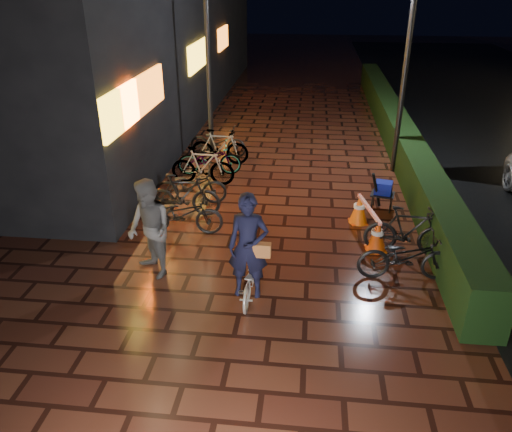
# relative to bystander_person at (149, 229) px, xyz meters

# --- Properties ---
(ground) EXTENTS (80.00, 80.00, 0.00)m
(ground) POSITION_rel_bystander_person_xyz_m (2.35, 0.58, -0.95)
(ground) COLOR #381911
(ground) RESTS_ON ground
(hedge) EXTENTS (0.70, 20.00, 1.00)m
(hedge) POSITION_rel_bystander_person_xyz_m (5.65, 8.58, -0.45)
(hedge) COLOR black
(hedge) RESTS_ON ground
(bystander_person) EXTENTS (1.16, 1.17, 1.90)m
(bystander_person) POSITION_rel_bystander_person_xyz_m (0.00, 0.00, 0.00)
(bystander_person) COLOR #515153
(bystander_person) RESTS_ON ground
(lamp_post_hedge) EXTENTS (0.52, 0.25, 5.47)m
(lamp_post_hedge) POSITION_rel_bystander_person_xyz_m (5.25, 6.07, 2.06)
(lamp_post_hedge) COLOR black
(lamp_post_hedge) RESTS_ON ground
(lamp_post_sf) EXTENTS (0.49, 0.28, 5.30)m
(lamp_post_sf) POSITION_rel_bystander_person_xyz_m (-0.18, 6.79, 1.96)
(lamp_post_sf) COLOR black
(lamp_post_sf) RESTS_ON ground
(cyclist) EXTENTS (0.73, 1.41, 2.01)m
(cyclist) POSITION_rel_bystander_person_xyz_m (1.91, -0.59, -0.20)
(cyclist) COLOR silver
(cyclist) RESTS_ON ground
(traffic_barrier) EXTENTS (0.72, 1.67, 0.68)m
(traffic_barrier) POSITION_rel_bystander_person_xyz_m (4.17, 2.01, -0.61)
(traffic_barrier) COLOR #DB470B
(traffic_barrier) RESTS_ON ground
(cart_assembly) EXTENTS (0.66, 0.55, 1.01)m
(cart_assembly) POSITION_rel_bystander_person_xyz_m (4.62, 3.40, -0.43)
(cart_assembly) COLOR black
(cart_assembly) RESTS_ON ground
(parked_bikes_storefront) EXTENTS (2.02, 5.89, 1.04)m
(parked_bikes_storefront) POSITION_rel_bystander_person_xyz_m (0.06, 4.29, -0.46)
(parked_bikes_storefront) COLOR black
(parked_bikes_storefront) RESTS_ON ground
(parked_bikes_hedge) EXTENTS (1.97, 1.63, 1.04)m
(parked_bikes_hedge) POSITION_rel_bystander_person_xyz_m (4.79, 0.79, -0.46)
(parked_bikes_hedge) COLOR black
(parked_bikes_hedge) RESTS_ON ground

